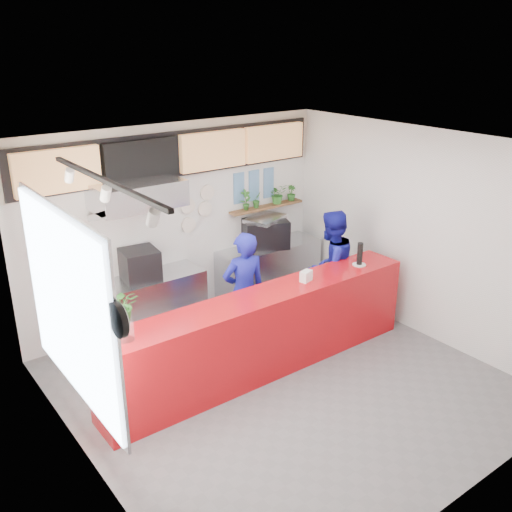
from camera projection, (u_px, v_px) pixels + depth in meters
floor at (283, 383)px, 7.25m from camera, size 5.00×5.00×0.00m
ceiling at (287, 148)px, 6.17m from camera, size 5.00×5.00×0.00m
wall_back at (179, 223)px, 8.58m from camera, size 5.00×0.00×5.00m
wall_left at (79, 338)px, 5.31m from camera, size 0.00×5.00×5.00m
wall_right at (420, 234)px, 8.12m from camera, size 0.00×5.00×5.00m
service_counter at (264, 333)px, 7.35m from camera, size 4.50×0.60×1.10m
cream_band at (175, 150)px, 8.17m from camera, size 5.00×0.02×0.80m
prep_bench at (145, 307)px, 8.28m from camera, size 1.80×0.60×0.90m
panini_oven at (140, 265)px, 8.03m from camera, size 0.55×0.55×0.44m
extraction_hood at (137, 194)px, 7.63m from camera, size 1.20×0.70×0.35m
hood_lip at (138, 209)px, 7.70m from camera, size 1.20×0.69×0.31m
right_bench at (269, 271)px, 9.57m from camera, size 1.80×0.60×0.90m
espresso_machine at (265, 233)px, 9.28m from camera, size 0.86×0.75×0.46m
espresso_tray at (265, 219)px, 9.19m from camera, size 0.78×0.66×0.06m
herb_shelf at (267, 207)px, 9.40m from camera, size 1.40×0.18×0.04m
menu_board_far_left at (57, 171)px, 7.13m from camera, size 1.10×0.10×0.55m
menu_board_mid_left at (142, 160)px, 7.78m from camera, size 1.10×0.10×0.55m
menu_board_mid_right at (213, 150)px, 8.43m from camera, size 1.10×0.10×0.55m
menu_board_far_right at (274, 142)px, 9.08m from camera, size 1.10×0.10×0.55m
soffit at (177, 154)px, 8.17m from camera, size 4.80×0.04×0.65m
window_pane at (68, 306)px, 5.48m from camera, size 0.04×2.20×1.90m
window_frame at (70, 306)px, 5.49m from camera, size 0.03×2.30×2.00m
wall_clock_rim at (118, 320)px, 4.46m from camera, size 0.05×0.30×0.30m
wall_clock_face at (122, 319)px, 4.48m from camera, size 0.02×0.26×0.26m
track_rail at (104, 180)px, 5.02m from camera, size 0.05×2.40×0.04m
dec_plate_a at (188, 206)px, 8.55m from camera, size 0.24×0.03×0.24m
dec_plate_b at (205, 209)px, 8.75m from camera, size 0.24×0.03×0.24m
dec_plate_c at (189, 225)px, 8.66m from camera, size 0.24×0.03×0.24m
dec_plate_d at (207, 193)px, 8.69m from camera, size 0.24×0.03×0.24m
photo_frame_a at (239, 180)px, 9.00m from camera, size 0.20×0.02×0.25m
photo_frame_b at (254, 178)px, 9.17m from camera, size 0.20×0.02×0.25m
photo_frame_c at (269, 175)px, 9.34m from camera, size 0.20×0.02×0.25m
photo_frame_d at (239, 196)px, 9.09m from camera, size 0.20×0.02×0.25m
photo_frame_e at (254, 193)px, 9.26m from camera, size 0.20×0.02×0.25m
photo_frame_f at (268, 190)px, 9.43m from camera, size 0.20×0.02×0.25m
staff_center at (244, 292)px, 7.81m from camera, size 0.69×0.52×1.71m
staff_right at (330, 268)px, 8.55m from camera, size 0.91×0.73×1.77m
herb_a at (246, 200)px, 9.09m from camera, size 0.18×0.12×0.34m
herb_b at (257, 200)px, 9.23m from camera, size 0.16×0.14×0.26m
herb_c at (278, 194)px, 9.46m from camera, size 0.33×0.30×0.32m
herb_d at (291, 193)px, 9.64m from camera, size 0.17×0.15×0.26m
glass_vase at (125, 330)px, 6.05m from camera, size 0.19×0.19×0.23m
basil_vase at (123, 305)px, 5.94m from camera, size 0.42×0.40×0.37m
napkin_holder at (306, 276)px, 7.51m from camera, size 0.19×0.14×0.14m
white_plate at (359, 265)px, 8.06m from camera, size 0.25×0.25×0.01m
pepper_mill at (360, 254)px, 8.00m from camera, size 0.08×0.08×0.32m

